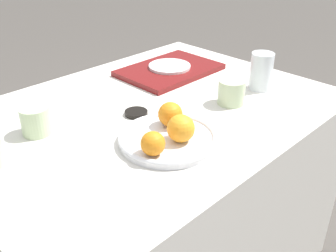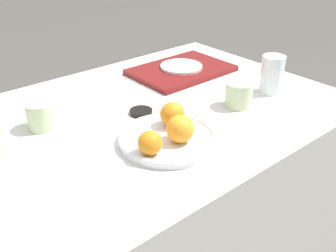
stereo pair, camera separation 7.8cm
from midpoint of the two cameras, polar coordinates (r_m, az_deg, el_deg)
table at (r=1.43m, az=-0.13°, el=-10.64°), size 1.17×0.86×0.72m
fruit_platter at (r=1.04m, az=2.13°, el=-1.85°), size 0.27×0.27×0.02m
orange_0 at (r=1.01m, az=3.99°, el=-0.47°), size 0.07×0.07×0.07m
orange_1 at (r=1.08m, az=2.69°, el=1.65°), size 0.07×0.07×0.07m
orange_2 at (r=0.96m, az=-0.31°, el=-2.51°), size 0.06×0.06×0.06m
water_glass at (r=1.38m, az=16.45°, el=7.17°), size 0.08×0.08×0.13m
serving_tray at (r=1.51m, az=3.42°, el=8.06°), size 0.37×0.26×0.02m
side_plate at (r=1.51m, az=3.44°, el=8.59°), size 0.16×0.16×0.01m
cup_1 at (r=1.26m, az=11.97°, el=4.47°), size 0.09×0.09×0.08m
cup_2 at (r=1.15m, az=-16.10°, el=1.46°), size 0.08×0.08×0.08m
soy_dish at (r=1.20m, az=-2.03°, el=2.01°), size 0.07×0.07×0.01m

